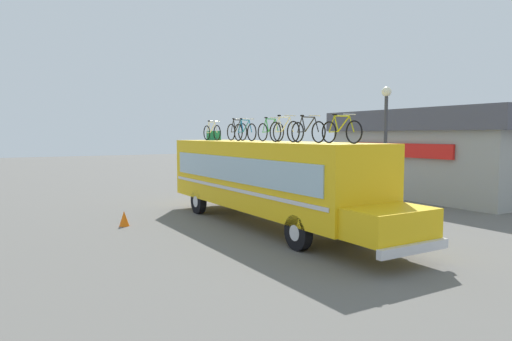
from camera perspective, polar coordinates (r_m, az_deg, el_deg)
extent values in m
plane|color=#605E59|center=(17.08, 0.88, -6.77)|extent=(120.00, 120.00, 0.00)
cube|color=yellow|center=(16.81, 0.89, -0.46)|extent=(10.97, 2.50, 2.41)
cube|color=yellow|center=(12.16, 16.49, -6.42)|extent=(1.39, 2.30, 0.80)
cube|color=#99B7C6|center=(16.16, -2.92, 0.15)|extent=(10.09, 0.04, 0.89)
cube|color=#99B7C6|center=(17.49, 4.41, 0.48)|extent=(10.09, 0.04, 0.89)
cube|color=silver|center=(16.23, -2.92, -2.36)|extent=(10.53, 0.03, 0.12)
cube|color=silver|center=(17.56, 4.40, -1.84)|extent=(10.53, 0.03, 0.12)
cube|color=silver|center=(11.78, 19.17, -9.23)|extent=(0.16, 2.37, 0.24)
cylinder|color=black|center=(13.34, 5.31, -7.74)|extent=(1.04, 0.28, 1.04)
cylinder|color=silver|center=(13.34, 5.31, -7.74)|extent=(0.47, 0.30, 0.47)
cylinder|color=black|center=(14.73, 12.34, -6.65)|extent=(1.04, 0.28, 1.04)
cylinder|color=silver|center=(14.73, 12.34, -6.65)|extent=(0.47, 0.30, 0.47)
cylinder|color=black|center=(19.46, -7.21, -3.86)|extent=(1.04, 0.28, 1.04)
cylinder|color=silver|center=(19.46, -7.21, -3.86)|extent=(0.47, 0.30, 0.47)
cylinder|color=black|center=(20.44, -1.50, -3.42)|extent=(1.04, 0.28, 1.04)
cylinder|color=silver|center=(20.44, -1.50, -3.42)|extent=(0.47, 0.30, 0.47)
cube|color=#1E7F66|center=(20.81, -5.32, 4.38)|extent=(0.49, 0.49, 0.42)
torus|color=black|center=(20.53, -6.18, 4.71)|extent=(0.66, 0.04, 0.66)
torus|color=black|center=(19.58, -4.90, 4.73)|extent=(0.66, 0.04, 0.66)
cylinder|color=white|center=(20.24, -5.81, 5.43)|extent=(0.20, 0.04, 0.47)
cylinder|color=white|center=(19.96, -5.43, 5.40)|extent=(0.48, 0.04, 0.46)
cylinder|color=white|center=(20.04, -5.54, 6.05)|extent=(0.63, 0.04, 0.07)
cylinder|color=white|center=(20.35, -5.95, 4.75)|extent=(0.40, 0.03, 0.05)
cylinder|color=white|center=(20.42, -6.05, 5.39)|extent=(0.26, 0.03, 0.49)
cylinder|color=white|center=(19.67, -5.02, 5.39)|extent=(0.22, 0.03, 0.46)
cylinder|color=silver|center=(19.76, -5.15, 6.18)|extent=(0.03, 0.44, 0.03)
ellipsoid|color=black|center=(20.33, -5.92, 6.18)|extent=(0.20, 0.08, 0.06)
torus|color=black|center=(19.48, -3.14, 4.82)|extent=(0.72, 0.04, 0.72)
torus|color=black|center=(18.59, -1.69, 4.84)|extent=(0.72, 0.04, 0.72)
cylinder|color=black|center=(19.21, -2.72, 5.63)|extent=(0.20, 0.04, 0.51)
cylinder|color=black|center=(18.95, -2.29, 5.60)|extent=(0.47, 0.04, 0.49)
cylinder|color=black|center=(19.03, -2.41, 6.35)|extent=(0.61, 0.04, 0.07)
cylinder|color=black|center=(19.31, -2.87, 4.85)|extent=(0.38, 0.03, 0.05)
cylinder|color=black|center=(19.38, -2.99, 5.59)|extent=(0.25, 0.03, 0.53)
cylinder|color=black|center=(18.67, -1.83, 5.58)|extent=(0.21, 0.03, 0.50)
cylinder|color=silver|center=(18.76, -1.96, 6.47)|extent=(0.03, 0.44, 0.03)
ellipsoid|color=black|center=(19.29, -2.84, 6.49)|extent=(0.20, 0.08, 0.06)
torus|color=black|center=(18.21, -2.23, 4.79)|extent=(0.68, 0.04, 0.68)
torus|color=black|center=(17.29, -0.54, 4.80)|extent=(0.68, 0.04, 0.68)
cylinder|color=#197FDB|center=(17.93, -1.74, 5.61)|extent=(0.20, 0.04, 0.49)
cylinder|color=#197FDB|center=(17.66, -1.24, 5.58)|extent=(0.49, 0.04, 0.47)
cylinder|color=#197FDB|center=(17.73, -1.38, 6.34)|extent=(0.64, 0.04, 0.07)
cylinder|color=#197FDB|center=(18.03, -1.92, 4.82)|extent=(0.40, 0.03, 0.05)
cylinder|color=#197FDB|center=(18.11, -2.05, 5.57)|extent=(0.26, 0.03, 0.51)
cylinder|color=#197FDB|center=(17.37, -0.70, 5.56)|extent=(0.22, 0.03, 0.47)
cylinder|color=silver|center=(17.46, -0.86, 6.48)|extent=(0.03, 0.44, 0.03)
ellipsoid|color=black|center=(18.01, -1.88, 6.49)|extent=(0.20, 0.08, 0.06)
torus|color=black|center=(17.17, 0.84, 4.82)|extent=(0.69, 0.04, 0.69)
torus|color=black|center=(16.28, 2.82, 4.82)|extent=(0.69, 0.04, 0.69)
cylinder|color=green|center=(16.91, 1.41, 5.70)|extent=(0.20, 0.04, 0.49)
cylinder|color=green|center=(16.64, 2.00, 5.66)|extent=(0.49, 0.04, 0.47)
cylinder|color=green|center=(16.72, 1.84, 6.47)|extent=(0.64, 0.04, 0.07)
cylinder|color=green|center=(17.00, 1.20, 4.85)|extent=(0.41, 0.03, 0.05)
cylinder|color=green|center=(17.08, 1.05, 5.65)|extent=(0.26, 0.03, 0.51)
cylinder|color=green|center=(16.36, 2.63, 5.64)|extent=(0.22, 0.03, 0.48)
cylinder|color=silver|center=(16.45, 2.45, 6.62)|extent=(0.03, 0.44, 0.03)
ellipsoid|color=black|center=(16.99, 1.26, 6.63)|extent=(0.20, 0.08, 0.06)
torus|color=black|center=(15.75, 2.43, 4.86)|extent=(0.70, 0.04, 0.70)
torus|color=black|center=(14.87, 4.69, 4.87)|extent=(0.70, 0.04, 0.70)
cylinder|color=white|center=(15.49, 3.09, 5.85)|extent=(0.20, 0.04, 0.50)
cylinder|color=white|center=(15.23, 3.76, 5.81)|extent=(0.49, 0.04, 0.48)
cylinder|color=white|center=(15.30, 3.58, 6.72)|extent=(0.64, 0.04, 0.07)
cylinder|color=white|center=(15.58, 2.84, 4.90)|extent=(0.40, 0.03, 0.05)
cylinder|color=white|center=(15.66, 2.67, 5.80)|extent=(0.26, 0.03, 0.52)
cylinder|color=white|center=(14.96, 4.48, 5.79)|extent=(0.22, 0.03, 0.49)
cylinder|color=silver|center=(15.04, 4.27, 6.88)|extent=(0.03, 0.44, 0.03)
ellipsoid|color=black|center=(15.57, 2.91, 6.89)|extent=(0.20, 0.08, 0.06)
torus|color=black|center=(14.67, 5.23, 4.80)|extent=(0.66, 0.04, 0.66)
torus|color=black|center=(13.83, 7.83, 4.79)|extent=(0.66, 0.04, 0.66)
cylinder|color=black|center=(14.42, 5.98, 5.79)|extent=(0.20, 0.04, 0.47)
cylinder|color=black|center=(14.17, 6.76, 5.74)|extent=(0.49, 0.04, 0.46)
cylinder|color=black|center=(14.24, 6.56, 6.67)|extent=(0.64, 0.04, 0.07)
cylinder|color=black|center=(14.51, 5.70, 4.84)|extent=(0.41, 0.03, 0.05)
cylinder|color=black|center=(14.58, 5.50, 5.74)|extent=(0.26, 0.03, 0.49)
cylinder|color=black|center=(13.91, 7.59, 5.72)|extent=(0.22, 0.03, 0.46)
cylinder|color=silver|center=(13.99, 7.36, 6.84)|extent=(0.03, 0.44, 0.03)
ellipsoid|color=black|center=(14.50, 5.79, 6.85)|extent=(0.20, 0.08, 0.06)
torus|color=black|center=(13.64, 9.13, 4.76)|extent=(0.65, 0.04, 0.65)
torus|color=black|center=(12.85, 12.17, 4.73)|extent=(0.65, 0.04, 0.65)
cylinder|color=#B2B20C|center=(13.40, 10.02, 5.81)|extent=(0.20, 0.04, 0.47)
cylinder|color=#B2B20C|center=(13.17, 10.92, 5.75)|extent=(0.49, 0.04, 0.45)
cylinder|color=#B2B20C|center=(13.24, 10.69, 6.73)|extent=(0.64, 0.04, 0.07)
cylinder|color=#B2B20C|center=(13.49, 9.68, 4.80)|extent=(0.40, 0.03, 0.05)
cylinder|color=#B2B20C|center=(13.56, 9.46, 5.76)|extent=(0.26, 0.03, 0.49)
cylinder|color=#B2B20C|center=(12.92, 11.89, 5.72)|extent=(0.22, 0.03, 0.46)
cylinder|color=silver|center=(13.00, 11.63, 6.91)|extent=(0.03, 0.44, 0.03)
ellipsoid|color=black|center=(13.48, 9.80, 6.94)|extent=(0.20, 0.08, 0.06)
cube|color=#9E9E99|center=(27.05, 22.37, 0.85)|extent=(10.39, 6.70, 3.54)
cube|color=#4C4C56|center=(27.01, 22.52, 5.77)|extent=(11.23, 7.23, 1.10)
cube|color=red|center=(24.34, 17.55, 2.45)|extent=(6.24, 0.16, 0.70)
cone|color=orange|center=(17.41, -16.18, -5.80)|extent=(0.37, 0.37, 0.56)
cylinder|color=#38383D|center=(19.09, 15.86, 1.72)|extent=(0.14, 0.14, 4.94)
sphere|color=#F2EDCC|center=(19.15, 16.03, 9.48)|extent=(0.39, 0.39, 0.39)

